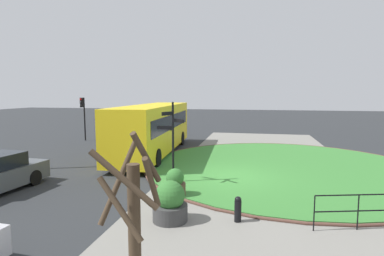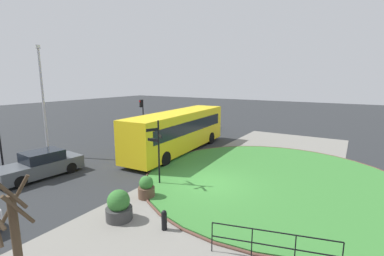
% 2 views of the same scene
% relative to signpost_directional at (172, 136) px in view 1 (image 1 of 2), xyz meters
% --- Properties ---
extents(ground, '(120.00, 120.00, 0.00)m').
position_rel_signpost_directional_xyz_m(ground, '(1.38, -2.38, -2.05)').
color(ground, '#282B2D').
extents(sidewalk_paving, '(32.00, 8.98, 0.02)m').
position_rel_signpost_directional_xyz_m(sidewalk_paving, '(1.38, -3.89, -2.04)').
color(sidewalk_paving, gray).
rests_on(sidewalk_paving, ground).
extents(grass_island, '(14.26, 14.26, 0.10)m').
position_rel_signpost_directional_xyz_m(grass_island, '(4.05, -4.96, -2.00)').
color(grass_island, '#387A33').
rests_on(grass_island, ground).
extents(grass_kerb_ring, '(14.57, 14.57, 0.11)m').
position_rel_signpost_directional_xyz_m(grass_kerb_ring, '(4.05, -4.96, -2.00)').
color(grass_kerb_ring, brown).
rests_on(grass_kerb_ring, ground).
extents(signpost_directional, '(0.91, 1.28, 3.50)m').
position_rel_signpost_directional_xyz_m(signpost_directional, '(0.00, 0.00, 0.00)').
color(signpost_directional, black).
rests_on(signpost_directional, ground).
extents(bollard_foreground, '(0.21, 0.21, 0.80)m').
position_rel_signpost_directional_xyz_m(bollard_foreground, '(-3.36, -2.97, -1.64)').
color(bollard_foreground, black).
rests_on(bollard_foreground, ground).
extents(railing_grass_edge, '(1.04, 3.70, 1.05)m').
position_rel_signpost_directional_xyz_m(railing_grass_edge, '(-3.06, -6.91, -1.38)').
color(railing_grass_edge, black).
rests_on(railing_grass_edge, ground).
extents(bus_yellow, '(11.33, 3.08, 3.12)m').
position_rel_signpost_directional_xyz_m(bus_yellow, '(6.14, 2.88, -0.37)').
color(bus_yellow, yellow).
rests_on(bus_yellow, ground).
extents(car_trailing, '(4.70, 2.14, 1.40)m').
position_rel_signpost_directional_xyz_m(car_trailing, '(14.84, 5.89, -1.40)').
color(car_trailing, black).
rests_on(car_trailing, ground).
extents(traffic_light_far, '(0.49, 0.30, 3.51)m').
position_rel_signpost_directional_xyz_m(traffic_light_far, '(10.17, 10.27, 0.53)').
color(traffic_light_far, black).
rests_on(traffic_light_far, ground).
extents(planter_near_signpost, '(1.05, 1.05, 1.26)m').
position_rel_signpost_directional_xyz_m(planter_near_signpost, '(-3.70, -0.97, -1.49)').
color(planter_near_signpost, '#383838').
rests_on(planter_near_signpost, ground).
extents(planter_kerbside, '(0.79, 0.79, 1.09)m').
position_rel_signpost_directional_xyz_m(planter_kerbside, '(-1.59, -0.56, -1.55)').
color(planter_kerbside, brown).
rests_on(planter_kerbside, ground).
extents(street_tree_bare, '(1.20, 1.19, 3.28)m').
position_rel_signpost_directional_xyz_m(street_tree_bare, '(-7.70, -1.48, -0.36)').
color(street_tree_bare, '#423323').
rests_on(street_tree_bare, ground).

